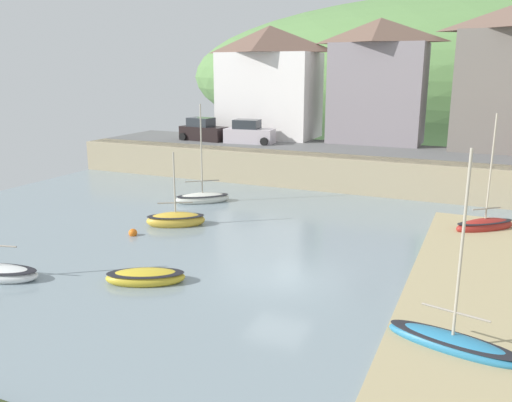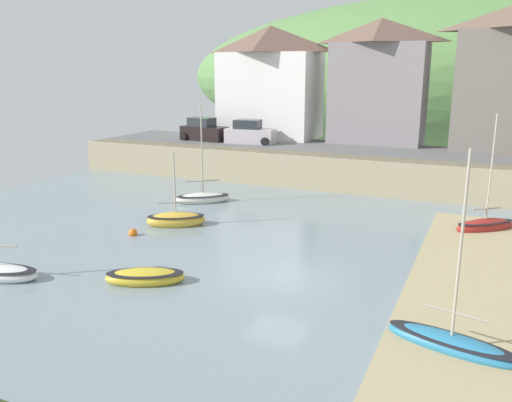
{
  "view_description": "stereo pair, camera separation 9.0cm",
  "coord_description": "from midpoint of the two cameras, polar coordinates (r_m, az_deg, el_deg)",
  "views": [
    {
      "loc": [
        7.49,
        -19.09,
        8.43
      ],
      "look_at": [
        -2.96,
        4.3,
        1.97
      ],
      "focal_mm": 36.81,
      "sensor_mm": 36.0,
      "label": 1
    },
    {
      "loc": [
        7.57,
        -19.05,
        8.43
      ],
      "look_at": [
        -2.96,
        4.3,
        1.97
      ],
      "focal_mm": 36.81,
      "sensor_mm": 36.0,
      "label": 2
    }
  ],
  "objects": [
    {
      "name": "quay_seawall",
      "position": [
        38.0,
        12.22,
        3.1
      ],
      "size": [
        48.0,
        9.4,
        2.4
      ],
      "color": "tan",
      "rests_on": "ground"
    },
    {
      "name": "hillside_backdrop",
      "position": [
        74.3,
        23.26,
        12.18
      ],
      "size": [
        80.0,
        44.0,
        20.9
      ],
      "color": "#5A8447",
      "rests_on": "ground"
    },
    {
      "name": "mooring_buoy",
      "position": [
        28.12,
        -13.32,
        -3.4
      ],
      "size": [
        0.45,
        0.45,
        0.45
      ],
      "color": "orange",
      "rests_on": "ground"
    },
    {
      "name": "waterfront_building_centre",
      "position": [
        45.16,
        13.04,
        12.6
      ],
      "size": [
        7.79,
        4.51,
        10.0
      ],
      "color": "gray",
      "rests_on": "ground"
    },
    {
      "name": "rowboat_small_beached",
      "position": [
        17.77,
        20.4,
        -14.2
      ],
      "size": [
        4.23,
        2.01,
        6.43
      ],
      "rotation": [
        0.0,
        0.0,
        -0.23
      ],
      "color": "teal",
      "rests_on": "ground"
    },
    {
      "name": "waterfront_building_right",
      "position": [
        44.28,
        25.87,
        11.97
      ],
      "size": [
        7.98,
        5.97,
        10.67
      ],
      "color": "slate",
      "rests_on": "ground"
    },
    {
      "name": "fishing_boat_green",
      "position": [
        30.6,
        23.51,
        -2.42
      ],
      "size": [
        3.31,
        3.05,
        6.46
      ],
      "rotation": [
        0.0,
        0.0,
        0.71
      ],
      "color": "maroon",
      "rests_on": "ground"
    },
    {
      "name": "waterfront_building_left",
      "position": [
        47.99,
        1.42,
        12.84
      ],
      "size": [
        8.7,
        5.66,
        9.72
      ],
      "color": "white",
      "rests_on": "ground"
    },
    {
      "name": "sailboat_far_left",
      "position": [
        34.3,
        -5.9,
        0.35
      ],
      "size": [
        3.54,
        3.15,
        6.5
      ],
      "rotation": [
        0.0,
        0.0,
        0.66
      ],
      "color": "silver",
      "rests_on": "ground"
    },
    {
      "name": "parked_car_by_wall",
      "position": [
        44.15,
        -0.83,
        7.35
      ],
      "size": [
        4.25,
        2.1,
        1.95
      ],
      "rotation": [
        0.0,
        0.0,
        0.1
      ],
      "color": "#BAB0B9",
      "rests_on": "ground"
    },
    {
      "name": "sailboat_white_hull",
      "position": [
        21.98,
        -12.03,
        -8.08
      ],
      "size": [
        3.46,
        2.58,
        0.74
      ],
      "rotation": [
        0.0,
        0.0,
        0.46
      ],
      "color": "gold",
      "rests_on": "ground"
    },
    {
      "name": "sailboat_nearest_shore",
      "position": [
        29.45,
        -8.79,
        -2.03
      ],
      "size": [
        3.48,
        2.82,
        4.31
      ],
      "rotation": [
        0.0,
        0.0,
        0.53
      ],
      "color": "gold",
      "rests_on": "ground"
    },
    {
      "name": "parked_car_near_slipway",
      "position": [
        46.16,
        -5.83,
        7.58
      ],
      "size": [
        4.27,
        2.16,
        1.95
      ],
      "rotation": [
        0.0,
        0.0,
        -0.11
      ],
      "color": "black",
      "rests_on": "ground"
    }
  ]
}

